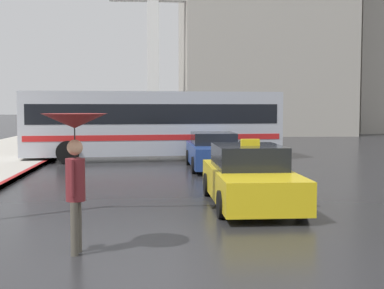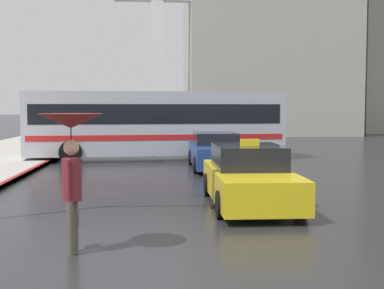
{
  "view_description": "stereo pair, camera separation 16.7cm",
  "coord_description": "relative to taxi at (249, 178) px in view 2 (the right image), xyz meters",
  "views": [
    {
      "loc": [
        -0.48,
        -6.81,
        2.37
      ],
      "look_at": [
        0.56,
        6.73,
        1.4
      ],
      "focal_mm": 50.0,
      "sensor_mm": 36.0,
      "label": 1
    },
    {
      "loc": [
        -0.31,
        -6.82,
        2.37
      ],
      "look_at": [
        0.56,
        6.73,
        1.4
      ],
      "focal_mm": 50.0,
      "sensor_mm": 36.0,
      "label": 2
    }
  ],
  "objects": [
    {
      "name": "ground_plane",
      "position": [
        -1.87,
        -5.78,
        -0.66
      ],
      "size": [
        300.0,
        300.0,
        0.0
      ],
      "primitive_type": "plane",
      "color": "#262628"
    },
    {
      "name": "taxi",
      "position": [
        0.0,
        0.0,
        0.0
      ],
      "size": [
        1.91,
        4.69,
        1.59
      ],
      "rotation": [
        0.0,
        0.0,
        3.14
      ],
      "color": "gold",
      "rests_on": "ground_plane"
    },
    {
      "name": "sedan_red",
      "position": [
        0.03,
        7.58,
        -0.02
      ],
      "size": [
        1.91,
        4.66,
        1.37
      ],
      "rotation": [
        0.0,
        0.0,
        3.14
      ],
      "color": "navy",
      "rests_on": "ground_plane"
    },
    {
      "name": "city_bus",
      "position": [
        -2.27,
        11.25,
        1.02
      ],
      "size": [
        11.46,
        3.65,
        3.01
      ],
      "rotation": [
        0.0,
        0.0,
        -1.47
      ],
      "color": "#B2B7C1",
      "rests_on": "ground_plane"
    },
    {
      "name": "pedestrian_with_umbrella",
      "position": [
        -3.56,
        -4.02,
        1.14
      ],
      "size": [
        1.03,
        1.03,
        2.26
      ],
      "rotation": [
        0.0,
        0.0,
        1.45
      ],
      "color": "#4C473D",
      "rests_on": "ground_plane"
    },
    {
      "name": "monument_cross",
      "position": [
        -2.16,
        29.24,
        7.93
      ],
      "size": [
        6.66,
        0.9,
        15.14
      ],
      "color": "white",
      "rests_on": "ground_plane"
    }
  ]
}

